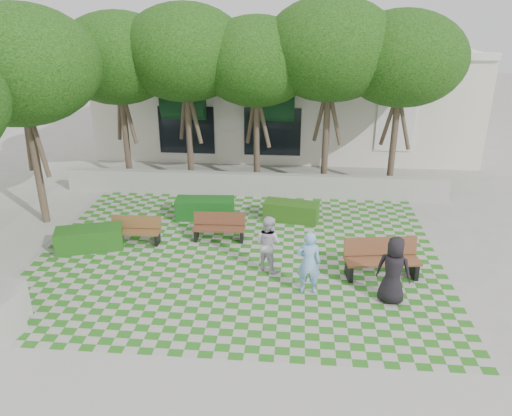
# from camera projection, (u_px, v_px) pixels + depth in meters

# --- Properties ---
(ground) EXTENTS (90.00, 90.00, 0.00)m
(ground) POSITION_uv_depth(u_px,v_px,m) (234.00, 273.00, 14.15)
(ground) COLOR gray
(ground) RESTS_ON ground
(lawn) EXTENTS (12.00, 12.00, 0.00)m
(lawn) POSITION_uv_depth(u_px,v_px,m) (238.00, 256.00, 15.06)
(lawn) COLOR #2B721E
(lawn) RESTS_ON ground
(sidewalk_south) EXTENTS (16.00, 2.00, 0.01)m
(sidewalk_south) POSITION_uv_depth(u_px,v_px,m) (203.00, 392.00, 9.82)
(sidewalk_south) COLOR #9E9B93
(sidewalk_south) RESTS_ON ground
(sidewalk_west) EXTENTS (2.00, 12.00, 0.01)m
(sidewalk_west) POSITION_uv_depth(u_px,v_px,m) (10.00, 247.00, 15.64)
(sidewalk_west) COLOR #9E9B93
(sidewalk_west) RESTS_ON ground
(retaining_wall) EXTENTS (15.00, 0.36, 0.90)m
(retaining_wall) POSITION_uv_depth(u_px,v_px,m) (254.00, 184.00, 19.68)
(retaining_wall) COLOR #9E9B93
(retaining_wall) RESTS_ON ground
(bench_east) EXTENTS (2.13, 0.96, 1.08)m
(bench_east) POSITION_uv_depth(u_px,v_px,m) (381.00, 259.00, 13.82)
(bench_east) COLOR brown
(bench_east) RESTS_ON ground
(bench_mid) EXTENTS (1.68, 0.61, 0.87)m
(bench_mid) POSITION_uv_depth(u_px,v_px,m) (219.00, 227.00, 16.00)
(bench_mid) COLOR #562F1D
(bench_mid) RESTS_ON ground
(bench_west) EXTENTS (1.61, 0.57, 0.84)m
(bench_west) POSITION_uv_depth(u_px,v_px,m) (135.00, 231.00, 15.80)
(bench_west) COLOR brown
(bench_west) RESTS_ON ground
(hedge_midright) EXTENTS (1.99, 1.09, 0.66)m
(hedge_midright) POSITION_uv_depth(u_px,v_px,m) (291.00, 211.00, 17.46)
(hedge_midright) COLOR #224B14
(hedge_midright) RESTS_ON ground
(hedge_midleft) EXTENTS (2.09, 0.95, 0.71)m
(hedge_midleft) POSITION_uv_depth(u_px,v_px,m) (205.00, 208.00, 17.64)
(hedge_midleft) COLOR #134817
(hedge_midleft) RESTS_ON ground
(hedge_west) EXTENTS (2.14, 1.36, 0.70)m
(hedge_west) POSITION_uv_depth(u_px,v_px,m) (90.00, 239.00, 15.41)
(hedge_west) COLOR #194A13
(hedge_west) RESTS_ON ground
(person_blue) EXTENTS (0.65, 0.43, 1.76)m
(person_blue) POSITION_uv_depth(u_px,v_px,m) (309.00, 263.00, 12.89)
(person_blue) COLOR #7CACE3
(person_blue) RESTS_ON ground
(person_dark) EXTENTS (1.02, 0.84, 1.80)m
(person_dark) POSITION_uv_depth(u_px,v_px,m) (393.00, 270.00, 12.49)
(person_dark) COLOR black
(person_dark) RESTS_ON ground
(person_white) EXTENTS (1.01, 0.95, 1.65)m
(person_white) POSITION_uv_depth(u_px,v_px,m) (268.00, 243.00, 14.05)
(person_white) COLOR silver
(person_white) RESTS_ON ground
(tree_row) EXTENTS (17.70, 13.40, 7.41)m
(tree_row) POSITION_uv_depth(u_px,v_px,m) (201.00, 61.00, 17.79)
(tree_row) COLOR #47382B
(tree_row) RESTS_ON ground
(building) EXTENTS (18.00, 8.92, 5.15)m
(building) POSITION_uv_depth(u_px,v_px,m) (285.00, 97.00, 26.06)
(building) COLOR silver
(building) RESTS_ON ground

